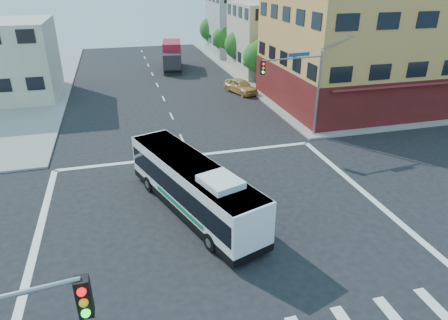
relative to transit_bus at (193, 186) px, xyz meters
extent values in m
plane|color=black|center=(1.18, -1.91, -1.63)|extent=(120.00, 120.00, 0.00)
cube|color=gray|center=(36.18, 33.09, -1.55)|extent=(50.00, 50.00, 0.15)
cube|color=#CC8E49|center=(21.18, 16.59, 5.37)|extent=(18.00, 15.00, 14.00)
cube|color=maroon|center=(21.18, 16.59, 0.37)|extent=(18.09, 15.08, 4.00)
cube|color=maroon|center=(21.18, 9.49, 1.97)|extent=(16.00, 1.60, 0.51)
cube|color=#B9AD8D|center=(18.18, 32.09, 2.87)|extent=(12.00, 10.00, 9.00)
cube|color=#ADADA7|center=(18.18, 46.09, 3.37)|extent=(12.00, 10.00, 10.00)
cylinder|color=gray|center=(11.98, 8.89, 1.87)|extent=(0.18, 0.18, 7.00)
cylinder|color=gray|center=(9.48, 8.64, 4.97)|extent=(5.01, 0.62, 0.12)
cube|color=black|center=(6.98, 8.39, 4.47)|extent=(0.32, 0.30, 1.00)
sphere|color=#FF0C0C|center=(6.98, 8.22, 4.77)|extent=(0.20, 0.20, 0.20)
sphere|color=yellow|center=(6.98, 8.22, 4.47)|extent=(0.20, 0.20, 0.20)
sphere|color=#19FF33|center=(6.98, 8.22, 4.17)|extent=(0.20, 0.20, 0.20)
cube|color=navy|center=(9.98, 8.69, 5.22)|extent=(1.80, 0.22, 0.28)
cube|color=gray|center=(14.48, 9.14, 6.37)|extent=(0.50, 0.22, 0.14)
cube|color=black|center=(-4.62, -12.21, 4.47)|extent=(0.32, 0.30, 1.00)
sphere|color=#FF0C0C|center=(-4.62, -12.38, 4.77)|extent=(0.20, 0.20, 0.20)
sphere|color=yellow|center=(-4.62, -12.38, 4.47)|extent=(0.20, 0.20, 0.20)
sphere|color=#19FF33|center=(-4.62, -12.38, 4.17)|extent=(0.20, 0.20, 0.20)
cylinder|color=#332212|center=(12.98, 26.09, -0.66)|extent=(0.28, 0.28, 1.92)
sphere|color=#1A5217|center=(12.98, 26.09, 1.74)|extent=(3.60, 3.60, 3.60)
sphere|color=#1A5217|center=(13.38, 25.79, 2.64)|extent=(2.52, 2.52, 2.52)
cylinder|color=#332212|center=(12.98, 34.09, -0.63)|extent=(0.28, 0.28, 1.99)
sphere|color=#1A5217|center=(12.98, 34.09, 1.89)|extent=(3.80, 3.80, 3.80)
sphere|color=#1A5217|center=(13.38, 33.79, 2.84)|extent=(2.66, 2.66, 2.66)
cylinder|color=#332212|center=(12.98, 42.09, -0.68)|extent=(0.28, 0.28, 1.89)
sphere|color=#1A5217|center=(12.98, 42.09, 1.62)|extent=(3.40, 3.40, 3.40)
sphere|color=#1A5217|center=(13.38, 41.79, 2.47)|extent=(2.38, 2.38, 2.38)
cylinder|color=#332212|center=(12.98, 50.09, -0.61)|extent=(0.28, 0.28, 2.03)
sphere|color=#1A5217|center=(12.98, 50.09, 2.00)|extent=(4.00, 4.00, 4.00)
sphere|color=#1A5217|center=(13.38, 49.79, 3.00)|extent=(2.80, 2.80, 2.80)
cube|color=black|center=(-0.01, 0.02, -1.11)|extent=(5.94, 11.40, 0.42)
cube|color=white|center=(-0.01, 0.02, 0.03)|extent=(5.92, 11.38, 2.66)
cube|color=black|center=(-0.01, 0.02, 0.20)|extent=(5.85, 11.07, 1.17)
cube|color=black|center=(-1.82, 5.26, 0.10)|extent=(2.09, 0.77, 1.26)
cube|color=#E5590C|center=(-1.83, 5.29, 1.04)|extent=(1.70, 0.63, 0.26)
cube|color=white|center=(-0.01, 0.02, 1.31)|extent=(5.80, 11.15, 0.11)
cube|color=white|center=(0.91, -2.63, 1.53)|extent=(2.25, 2.49, 0.34)
cube|color=#0D6F48|center=(-0.99, -0.82, -0.65)|extent=(1.70, 4.86, 0.26)
cube|color=#0D6F48|center=(1.28, -0.03, -0.65)|extent=(1.70, 4.86, 0.26)
cylinder|color=black|center=(-2.24, 3.04, -1.14)|extent=(0.58, 1.01, 0.97)
cylinder|color=#99999E|center=(-2.36, 3.00, -1.14)|extent=(0.19, 0.47, 0.49)
cylinder|color=black|center=(-0.12, 3.77, -1.14)|extent=(0.58, 1.01, 0.97)
cylinder|color=#99999E|center=(0.00, 3.82, -1.14)|extent=(0.19, 0.47, 0.49)
cylinder|color=black|center=(0.11, -3.74, -1.14)|extent=(0.58, 1.01, 0.97)
cylinder|color=#99999E|center=(-0.01, -3.78, -1.14)|extent=(0.19, 0.47, 0.49)
cylinder|color=black|center=(2.22, -3.01, -1.14)|extent=(0.58, 1.01, 0.97)
cylinder|color=#99999E|center=(2.35, -2.96, -1.14)|extent=(0.19, 0.47, 0.49)
cube|color=#29282E|center=(3.89, 34.52, -0.30)|extent=(2.67, 2.59, 2.66)
cube|color=black|center=(3.74, 33.55, 0.11)|extent=(2.14, 0.41, 1.02)
cube|color=#A61429|center=(4.49, 38.36, 0.52)|extent=(3.31, 6.04, 3.07)
cube|color=black|center=(4.30, 37.14, -1.06)|extent=(3.49, 8.44, 0.31)
cylinder|color=black|center=(2.86, 34.88, -1.11)|extent=(0.44, 1.06, 1.02)
cylinder|color=black|center=(4.98, 34.55, -1.11)|extent=(0.44, 1.06, 1.02)
cylinder|color=black|center=(3.32, 37.82, -1.11)|extent=(0.44, 1.06, 1.02)
cylinder|color=black|center=(5.44, 37.48, -1.11)|extent=(0.44, 1.06, 1.02)
cylinder|color=black|center=(3.71, 40.34, -1.11)|extent=(0.44, 1.06, 1.02)
cylinder|color=black|center=(5.83, 40.01, -1.11)|extent=(0.44, 1.06, 1.02)
imported|color=tan|center=(9.95, 23.04, -0.83)|extent=(3.29, 5.05, 1.60)
camera|label=1|loc=(-3.39, -19.29, 10.80)|focal=32.00mm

